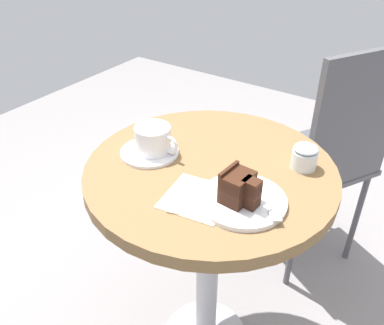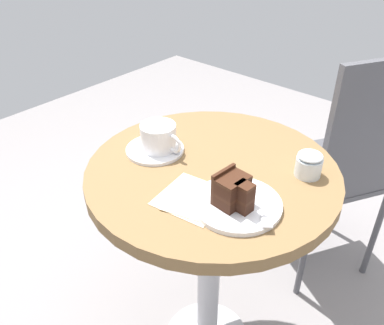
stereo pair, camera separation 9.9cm
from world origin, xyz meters
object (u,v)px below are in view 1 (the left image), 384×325
object	(u,v)px
saucer	(150,152)
coffee_cup	(154,139)
cake_slice	(239,188)
sugar_pot	(305,156)
cake_plate	(242,200)
napkin	(200,199)
fork	(271,206)
teaspoon	(168,149)
cafe_chair	(329,150)

from	to	relation	value
saucer	coffee_cup	bearing A→B (deg)	38.67
cake_slice	sugar_pot	xyz separation A→B (m)	(0.07, 0.23, -0.01)
cake_plate	sugar_pot	size ratio (longest dim) A/B	3.06
napkin	saucer	bearing A→B (deg)	158.30
coffee_cup	fork	xyz separation A→B (m)	(0.36, -0.04, -0.03)
napkin	sugar_pot	xyz separation A→B (m)	(0.15, 0.26, 0.03)
teaspoon	cake_plate	world-z (taller)	teaspoon
coffee_cup	napkin	world-z (taller)	coffee_cup
teaspoon	napkin	xyz separation A→B (m)	(0.19, -0.12, -0.01)
sugar_pot	cake_plate	bearing A→B (deg)	-105.58
napkin	coffee_cup	bearing A→B (deg)	155.63
teaspoon	coffee_cup	bearing A→B (deg)	-115.18
saucer	cake_slice	bearing A→B (deg)	-10.60
fork	sugar_pot	world-z (taller)	sugar_pot
teaspoon	sugar_pot	distance (m)	0.36
napkin	sugar_pot	bearing A→B (deg)	60.67
cake_slice	napkin	bearing A→B (deg)	-158.35
napkin	sugar_pot	size ratio (longest dim) A/B	2.81
fork	cafe_chair	distance (m)	0.69
saucer	cake_slice	xyz separation A→B (m)	(0.30, -0.06, 0.04)
napkin	cafe_chair	size ratio (longest dim) A/B	0.20
teaspoon	sugar_pot	bearing A→B (deg)	46.68
cake_slice	saucer	bearing A→B (deg)	169.40
coffee_cup	cake_plate	world-z (taller)	coffee_cup
napkin	sugar_pot	world-z (taller)	sugar_pot
teaspoon	cake_plate	distance (m)	0.28
coffee_cup	cake_plate	size ratio (longest dim) A/B	0.64
fork	sugar_pot	distance (m)	0.21
cake_plate	fork	xyz separation A→B (m)	(0.06, 0.01, 0.01)
fork	cake_slice	bearing A→B (deg)	-113.21
coffee_cup	napkin	distance (m)	0.24
fork	napkin	bearing A→B (deg)	-110.83
saucer	teaspoon	xyz separation A→B (m)	(0.04, 0.03, 0.01)
teaspoon	fork	world-z (taller)	fork
coffee_cup	cafe_chair	bearing A→B (deg)	62.58
coffee_cup	sugar_pot	bearing A→B (deg)	24.42
cake_plate	cafe_chair	world-z (taller)	cafe_chair
napkin	sugar_pot	distance (m)	0.30
saucer	cafe_chair	xyz separation A→B (m)	(0.33, 0.62, -0.19)
napkin	cake_plate	bearing A→B (deg)	27.18
fork	napkin	world-z (taller)	fork
teaspoon	fork	bearing A→B (deg)	12.62
saucer	teaspoon	distance (m)	0.05
cafe_chair	sugar_pot	world-z (taller)	cafe_chair
cake_plate	saucer	bearing A→B (deg)	171.76
saucer	cafe_chair	world-z (taller)	cafe_chair
cafe_chair	sugar_pot	bearing A→B (deg)	35.21
coffee_cup	sugar_pot	world-z (taller)	coffee_cup
cake_slice	cafe_chair	xyz separation A→B (m)	(0.02, 0.67, -0.24)
fork	sugar_pot	size ratio (longest dim) A/B	1.78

